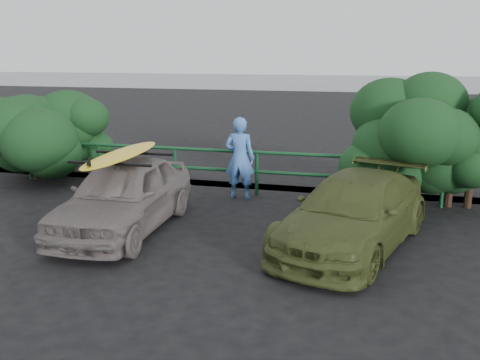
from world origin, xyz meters
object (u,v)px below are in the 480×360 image
(guardrail, at_px, (215,171))
(olive_vehicle, at_px, (354,212))
(surfboard, at_px, (122,154))
(sedan, at_px, (124,195))
(man, at_px, (240,158))

(guardrail, xyz_separation_m, olive_vehicle, (3.34, -2.86, 0.08))
(olive_vehicle, bearing_deg, surfboard, -160.59)
(olive_vehicle, height_order, surfboard, surfboard)
(guardrail, height_order, sedan, sedan)
(olive_vehicle, relative_size, man, 2.25)
(sedan, relative_size, man, 2.12)
(guardrail, xyz_separation_m, surfboard, (-0.76, -3.06, 0.90))
(sedan, height_order, man, man)
(guardrail, bearing_deg, sedan, -103.94)
(sedan, xyz_separation_m, man, (1.45, 2.71, 0.26))
(guardrail, bearing_deg, man, -26.88)
(guardrail, relative_size, sedan, 3.60)
(olive_vehicle, distance_m, man, 3.66)
(surfboard, bearing_deg, guardrail, 73.68)
(olive_vehicle, relative_size, surfboard, 1.44)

